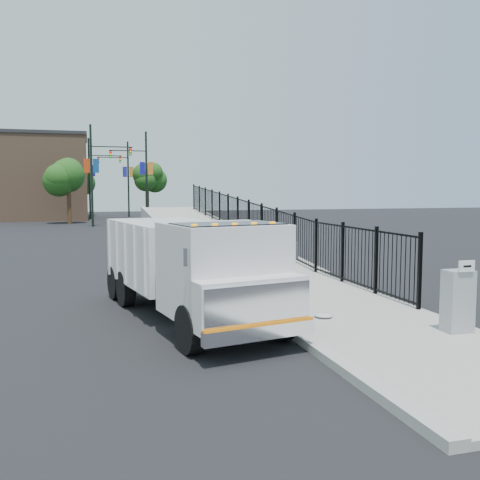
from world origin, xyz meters
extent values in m
plane|color=black|center=(0.00, 0.00, 0.00)|extent=(120.00, 120.00, 0.00)
cube|color=#9E998E|center=(1.93, -2.00, 0.06)|extent=(3.55, 12.00, 0.12)
cube|color=#ADAAA3|center=(0.00, -2.00, 0.08)|extent=(0.30, 12.00, 0.16)
cube|color=#9E998E|center=(2.12, 16.00, 0.00)|extent=(3.95, 24.06, 3.19)
cube|color=black|center=(3.55, 12.00, 0.90)|extent=(0.10, 28.00, 1.80)
cube|color=black|center=(-1.83, -0.70, 0.50)|extent=(2.06, 6.20, 0.20)
cube|color=silver|center=(-1.44, -2.74, 1.40)|extent=(2.46, 2.35, 1.81)
cube|color=silver|center=(-1.22, -3.85, 0.95)|extent=(2.20, 1.02, 0.90)
cube|color=silver|center=(-1.16, -4.18, 0.95)|extent=(2.05, 0.47, 0.77)
cube|color=silver|center=(-1.15, -4.25, 0.50)|extent=(2.16, 0.57, 0.25)
cube|color=orange|center=(-1.15, -4.25, 0.63)|extent=(2.14, 0.46, 0.05)
cube|color=black|center=(-1.40, -2.96, 1.94)|extent=(2.17, 1.53, 0.77)
cube|color=silver|center=(-2.06, 0.45, 1.40)|extent=(2.85, 4.14, 1.54)
cube|color=silver|center=(-2.38, -3.84, 1.81)|extent=(0.06, 0.06, 0.32)
cube|color=silver|center=(-0.16, -3.41, 1.81)|extent=(0.06, 0.06, 0.32)
cube|color=orange|center=(-2.13, -3.43, 2.32)|extent=(0.10, 0.09, 0.05)
cube|color=orange|center=(-1.73, -3.35, 2.32)|extent=(0.10, 0.09, 0.05)
cube|color=orange|center=(-1.34, -3.27, 2.32)|extent=(0.10, 0.09, 0.05)
cube|color=orange|center=(-0.94, -3.19, 2.32)|extent=(0.10, 0.09, 0.05)
cube|color=orange|center=(-0.54, -3.12, 2.32)|extent=(0.10, 0.09, 0.05)
cylinder|color=black|center=(-2.25, -3.54, 0.45)|extent=(0.46, 0.94, 0.90)
cylinder|color=black|center=(-0.39, -3.18, 0.45)|extent=(0.46, 0.94, 0.90)
cylinder|color=black|center=(-3.09, 0.80, 0.45)|extent=(0.46, 0.94, 0.90)
cylinder|color=black|center=(-1.23, 1.16, 0.45)|extent=(0.46, 0.94, 0.90)
cylinder|color=black|center=(-3.28, 1.78, 0.45)|extent=(0.46, 0.94, 0.90)
cylinder|color=black|center=(-1.42, 2.14, 0.45)|extent=(0.46, 0.94, 0.90)
imported|color=#953B27|center=(0.67, -0.10, 0.96)|extent=(0.58, 0.71, 1.67)
cube|color=gray|center=(3.10, -3.95, 0.75)|extent=(0.55, 0.40, 1.25)
cube|color=white|center=(3.10, -4.17, 1.48)|extent=(0.35, 0.04, 0.22)
ellipsoid|color=silver|center=(1.03, -2.12, 0.17)|extent=(0.42, 0.42, 0.11)
cylinder|color=black|center=(-3.64, 30.95, 4.00)|extent=(0.18, 0.18, 8.00)
cube|color=black|center=(-2.04, 30.95, 6.30)|extent=(3.20, 0.08, 0.08)
cube|color=black|center=(-0.60, 30.95, 5.95)|extent=(0.18, 0.22, 0.60)
cube|color=navy|center=(-3.29, 30.95, 4.80)|extent=(0.45, 0.04, 1.10)
cube|color=#C7390E|center=(-3.99, 30.95, 4.80)|extent=(0.45, 0.04, 1.10)
cylinder|color=black|center=(1.07, 35.02, 4.00)|extent=(0.18, 0.18, 8.00)
cube|color=black|center=(-0.53, 35.02, 6.30)|extent=(3.20, 0.08, 0.08)
cube|color=black|center=(-1.97, 35.02, 5.95)|extent=(0.18, 0.22, 0.60)
cube|color=orange|center=(1.42, 35.02, 4.80)|extent=(0.45, 0.04, 1.10)
cube|color=#181592|center=(0.72, 35.02, 4.80)|extent=(0.45, 0.04, 1.10)
cylinder|color=black|center=(-3.76, 42.69, 4.00)|extent=(0.18, 0.18, 8.00)
cube|color=black|center=(-2.16, 42.69, 6.30)|extent=(3.20, 0.08, 0.08)
cube|color=black|center=(-0.72, 42.69, 5.95)|extent=(0.18, 0.22, 0.60)
cube|color=navy|center=(-3.41, 42.69, 4.80)|extent=(0.45, 0.04, 1.10)
cube|color=orange|center=(-4.11, 42.69, 4.80)|extent=(0.45, 0.04, 1.10)
cylinder|color=black|center=(0.24, 45.47, 4.00)|extent=(0.18, 0.18, 8.00)
cube|color=black|center=(-1.36, 45.47, 6.30)|extent=(3.20, 0.08, 0.08)
cube|color=black|center=(-2.80, 45.47, 5.95)|extent=(0.18, 0.22, 0.60)
cube|color=orange|center=(0.59, 45.47, 4.80)|extent=(0.45, 0.04, 1.10)
cube|color=#2227A4|center=(-0.11, 45.47, 4.80)|extent=(0.45, 0.04, 1.10)
cylinder|color=#382314|center=(-5.52, 35.04, 1.60)|extent=(0.36, 0.36, 3.20)
sphere|color=#194714|center=(-5.52, 35.04, 4.00)|extent=(2.98, 2.98, 2.98)
cylinder|color=#382314|center=(1.53, 39.06, 1.60)|extent=(0.36, 0.36, 3.20)
sphere|color=#194714|center=(1.53, 39.06, 4.00)|extent=(2.21, 2.21, 2.21)
cylinder|color=#382314|center=(-4.87, 49.88, 1.60)|extent=(0.36, 0.36, 3.20)
sphere|color=#194714|center=(-4.87, 49.88, 4.00)|extent=(3.30, 3.30, 3.30)
cube|color=#8C664C|center=(-9.00, 44.00, 4.00)|extent=(10.00, 10.00, 8.00)
camera|label=1|loc=(-3.96, -12.87, 2.98)|focal=40.00mm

